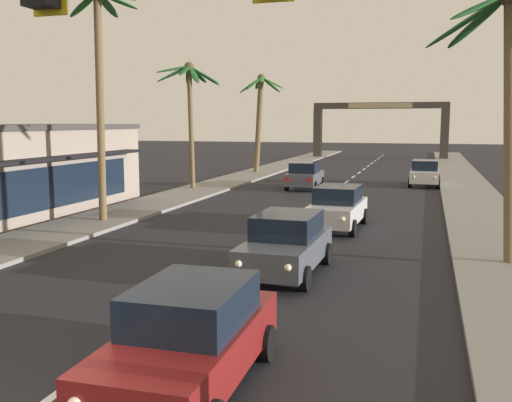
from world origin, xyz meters
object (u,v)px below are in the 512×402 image
sedan_fifth_in_queue (337,207)px  palm_right_second (508,58)px  sedan_lead_at_stop_bar (190,337)px  sedan_parked_nearest_kerb (425,173)px  traffic_signal_mast (185,17)px  palm_left_second (99,56)px  town_gateway_arch (380,122)px  sedan_third_in_queue (286,243)px  palm_left_third (189,91)px  sedan_oncoming_far (305,175)px  palm_left_farthest (260,109)px

sedan_fifth_in_queue → palm_right_second: (5.35, -4.62, 5.09)m
palm_right_second → sedan_lead_at_stop_bar: bearing=-119.2°
sedan_fifth_in_queue → sedan_parked_nearest_kerb: (3.20, 16.85, 0.00)m
traffic_signal_mast → palm_left_second: 18.51m
town_gateway_arch → sedan_lead_at_stop_bar: bearing=-88.1°
sedan_third_in_queue → town_gateway_arch: size_ratio=0.30×
palm_right_second → town_gateway_arch: (-7.40, 49.38, -1.78)m
traffic_signal_mast → sedan_lead_at_stop_bar: 5.11m
palm_right_second → town_gateway_arch: 49.97m
sedan_parked_nearest_kerb → palm_left_third: size_ratio=0.58×
sedan_oncoming_far → palm_left_third: size_ratio=0.58×
sedan_lead_at_stop_bar → sedan_oncoming_far: same height
palm_left_third → sedan_oncoming_far: bearing=21.0°
traffic_signal_mast → sedan_fifth_in_queue: 17.41m
palm_left_second → sedan_lead_at_stop_bar: bearing=-54.0°
sedan_lead_at_stop_bar → palm_left_farthest: 38.26m
sedan_fifth_in_queue → palm_left_farthest: 24.79m
traffic_signal_mast → palm_left_second: palm_left_second is taller
sedan_parked_nearest_kerb → palm_left_second: bearing=-124.4°
traffic_signal_mast → sedan_oncoming_far: bearing=99.4°
sedan_lead_at_stop_bar → palm_left_second: bearing=126.0°
traffic_signal_mast → palm_left_second: bearing=124.2°
sedan_third_in_queue → palm_left_farthest: (-9.40, 29.58, 4.34)m
traffic_signal_mast → sedan_third_in_queue: (-1.26, 9.63, -4.36)m
sedan_parked_nearest_kerb → palm_left_third: (-13.86, -6.45, 5.15)m
sedan_parked_nearest_kerb → palm_right_second: 22.17m
traffic_signal_mast → palm_right_second: 13.00m
sedan_lead_at_stop_bar → sedan_oncoming_far: 27.62m
sedan_lead_at_stop_bar → sedan_parked_nearest_kerb: (3.31, 31.24, 0.00)m
sedan_lead_at_stop_bar → sedan_parked_nearest_kerb: size_ratio=1.00×
sedan_lead_at_stop_bar → sedan_fifth_in_queue: size_ratio=0.99×
sedan_oncoming_far → palm_left_farthest: (-5.72, 9.43, 4.34)m
sedan_parked_nearest_kerb → traffic_signal_mast: bearing=-93.8°
palm_left_third → palm_left_farthest: bearing=85.5°
sedan_third_in_queue → sedan_fifth_in_queue: same height
traffic_signal_mast → sedan_parked_nearest_kerb: (2.25, 33.68, -4.36)m
sedan_lead_at_stop_bar → sedan_fifth_in_queue: (0.12, 14.39, 0.00)m
palm_left_second → palm_left_farthest: size_ratio=1.19×
sedan_oncoming_far → palm_right_second: 20.55m
sedan_third_in_queue → palm_right_second: 8.04m
traffic_signal_mast → palm_left_second: size_ratio=1.10×
sedan_fifth_in_queue → palm_left_farthest: palm_left_farthest is taller
sedan_fifth_in_queue → sedan_lead_at_stop_bar: bearing=-90.5°
sedan_third_in_queue → palm_right_second: (5.67, 2.57, 5.09)m
sedan_third_in_queue → town_gateway_arch: 52.09m
sedan_oncoming_far → sedan_parked_nearest_kerb: same height
traffic_signal_mast → palm_left_second: (-10.38, 15.24, 1.58)m
palm_left_third → sedan_third_in_queue: bearing=-59.6°
sedan_lead_at_stop_bar → palm_left_farthest: size_ratio=0.56×
sedan_oncoming_far → palm_right_second: size_ratio=0.56×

